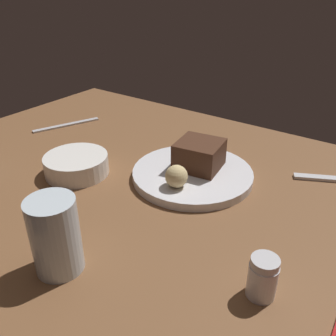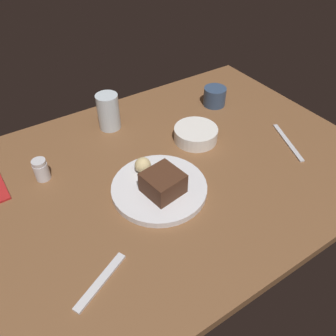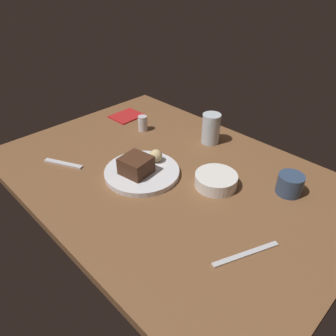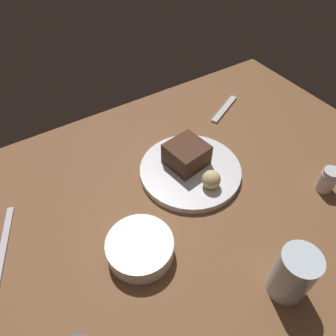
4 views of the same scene
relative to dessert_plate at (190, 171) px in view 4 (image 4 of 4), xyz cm
name	(u,v)px [view 4 (image 4 of 4)]	position (x,y,z in cm)	size (l,w,h in cm)	color
dining_table	(186,204)	(-5.85, -6.54, -2.39)	(120.00, 84.00, 3.00)	brown
dessert_plate	(190,171)	(0.00, 0.00, 0.00)	(25.50, 25.50, 1.77)	silver
chocolate_cake_slice	(186,154)	(0.17, 2.22, 3.81)	(9.11, 8.94, 5.84)	#472819
bread_roll	(211,179)	(0.73, -7.20, 3.12)	(4.47, 4.47, 4.47)	#DBC184
salt_shaker	(328,180)	(24.49, -21.57, 2.23)	(4.02, 4.02, 6.34)	silver
water_glass	(293,274)	(-1.90, -33.97, 5.04)	(7.11, 7.11, 11.85)	silver
side_bowl	(140,248)	(-21.53, -12.90, 1.24)	(13.69, 13.69, 4.24)	white
dessert_spoon	(224,109)	(24.34, 16.09, -0.54)	(15.00, 1.80, 0.70)	silver
butter_knife	(4,244)	(-44.93, 4.22, -0.64)	(19.00, 1.40, 0.50)	silver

